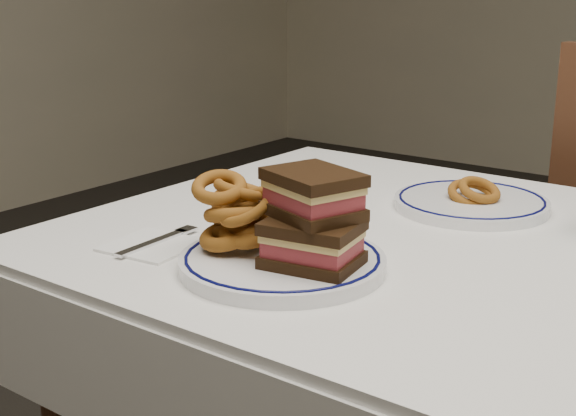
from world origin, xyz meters
The scene contains 8 objects.
dining_table centered at (0.00, 0.00, 0.64)m, with size 1.27×0.87×0.75m.
main_plate centered at (-0.21, -0.22, 0.76)m, with size 0.27×0.27×0.02m.
reuben_sandwich centered at (-0.16, -0.22, 0.83)m, with size 0.14×0.13×0.12m.
onion_rings_main centered at (-0.28, -0.22, 0.81)m, with size 0.13×0.12×0.13m.
ketchup_ramekin centered at (-0.25, -0.15, 0.79)m, with size 0.06×0.06×0.03m.
far_plate centered at (-0.13, 0.19, 0.76)m, with size 0.25×0.25×0.02m.
onion_rings_far centered at (-0.13, 0.19, 0.78)m, with size 0.09×0.08×0.06m.
napkin_fork centered at (-0.41, -0.26, 0.75)m, with size 0.13×0.15×0.01m.
Camera 1 is at (0.39, -1.00, 1.12)m, focal length 50.00 mm.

